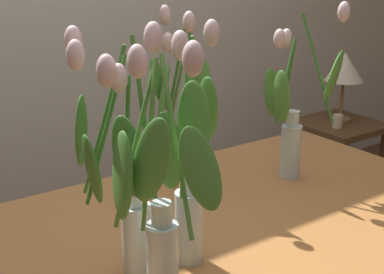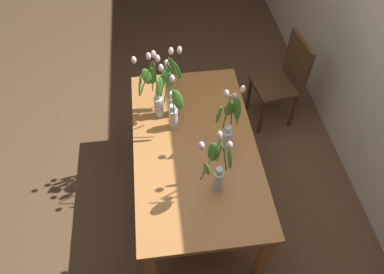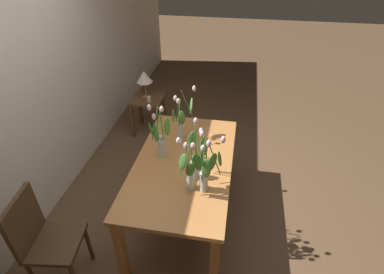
{
  "view_description": "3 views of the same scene",
  "coord_description": "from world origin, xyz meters",
  "px_view_note": "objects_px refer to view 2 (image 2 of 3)",
  "views": [
    {
      "loc": [
        -0.83,
        -1.06,
        1.43
      ],
      "look_at": [
        -0.07,
        0.03,
        0.99
      ],
      "focal_mm": 49.49,
      "sensor_mm": 36.0,
      "label": 1
    },
    {
      "loc": [
        1.59,
        -0.22,
        2.82
      ],
      "look_at": [
        0.05,
        -0.03,
        0.9
      ],
      "focal_mm": 33.54,
      "sensor_mm": 36.0,
      "label": 2
    },
    {
      "loc": [
        -2.12,
        -0.45,
        2.52
      ],
      "look_at": [
        0.1,
        -0.06,
        0.96
      ],
      "focal_mm": 27.94,
      "sensor_mm": 36.0,
      "label": 3
    }
  ],
  "objects_px": {
    "tulip_vase_0": "(170,90)",
    "dining_table": "(195,152)",
    "tulip_vase_2": "(154,93)",
    "tulip_vase_3": "(172,109)",
    "tulip_vase_4": "(218,170)",
    "tulip_vase_1": "(228,126)",
    "dining_chair": "(284,78)"
  },
  "relations": [
    {
      "from": "tulip_vase_0",
      "to": "tulip_vase_1",
      "type": "bearing_deg",
      "value": 42.89
    },
    {
      "from": "tulip_vase_3",
      "to": "tulip_vase_0",
      "type": "bearing_deg",
      "value": 177.6
    },
    {
      "from": "tulip_vase_0",
      "to": "tulip_vase_4",
      "type": "relative_size",
      "value": 1.01
    },
    {
      "from": "tulip_vase_1",
      "to": "tulip_vase_4",
      "type": "relative_size",
      "value": 0.98
    },
    {
      "from": "dining_table",
      "to": "tulip_vase_3",
      "type": "distance_m",
      "value": 0.38
    },
    {
      "from": "tulip_vase_4",
      "to": "dining_chair",
      "type": "distance_m",
      "value": 1.57
    },
    {
      "from": "dining_table",
      "to": "tulip_vase_4",
      "type": "relative_size",
      "value": 2.75
    },
    {
      "from": "dining_table",
      "to": "dining_chair",
      "type": "bearing_deg",
      "value": 131.5
    },
    {
      "from": "dining_table",
      "to": "tulip_vase_1",
      "type": "distance_m",
      "value": 0.38
    },
    {
      "from": "dining_table",
      "to": "tulip_vase_2",
      "type": "distance_m",
      "value": 0.54
    },
    {
      "from": "tulip_vase_2",
      "to": "dining_chair",
      "type": "distance_m",
      "value": 1.4
    },
    {
      "from": "tulip_vase_1",
      "to": "tulip_vase_2",
      "type": "distance_m",
      "value": 0.62
    },
    {
      "from": "tulip_vase_0",
      "to": "tulip_vase_3",
      "type": "bearing_deg",
      "value": -2.4
    },
    {
      "from": "tulip_vase_2",
      "to": "tulip_vase_4",
      "type": "relative_size",
      "value": 0.98
    },
    {
      "from": "tulip_vase_2",
      "to": "tulip_vase_3",
      "type": "xyz_separation_m",
      "value": [
        0.16,
        0.12,
        -0.02
      ]
    },
    {
      "from": "tulip_vase_0",
      "to": "tulip_vase_2",
      "type": "bearing_deg",
      "value": -88.15
    },
    {
      "from": "tulip_vase_2",
      "to": "tulip_vase_4",
      "type": "xyz_separation_m",
      "value": [
        0.73,
        0.36,
        -0.01
      ]
    },
    {
      "from": "dining_table",
      "to": "tulip_vase_2",
      "type": "xyz_separation_m",
      "value": [
        -0.35,
        -0.26,
        0.31
      ]
    },
    {
      "from": "tulip_vase_0",
      "to": "dining_table",
      "type": "bearing_deg",
      "value": 21.16
    },
    {
      "from": "tulip_vase_3",
      "to": "dining_chair",
      "type": "bearing_deg",
      "value": 120.84
    },
    {
      "from": "tulip_vase_2",
      "to": "tulip_vase_0",
      "type": "bearing_deg",
      "value": 91.85
    },
    {
      "from": "tulip_vase_1",
      "to": "tulip_vase_2",
      "type": "height_order",
      "value": "same"
    },
    {
      "from": "tulip_vase_1",
      "to": "tulip_vase_3",
      "type": "bearing_deg",
      "value": -121.28
    },
    {
      "from": "tulip_vase_4",
      "to": "tulip_vase_2",
      "type": "bearing_deg",
      "value": -153.77
    },
    {
      "from": "tulip_vase_3",
      "to": "dining_chair",
      "type": "distance_m",
      "value": 1.36
    },
    {
      "from": "tulip_vase_3",
      "to": "tulip_vase_4",
      "type": "height_order",
      "value": "tulip_vase_4"
    },
    {
      "from": "tulip_vase_0",
      "to": "dining_chair",
      "type": "relative_size",
      "value": 0.63
    },
    {
      "from": "dining_table",
      "to": "tulip_vase_2",
      "type": "bearing_deg",
      "value": -143.13
    },
    {
      "from": "tulip_vase_2",
      "to": "tulip_vase_3",
      "type": "bearing_deg",
      "value": 36.45
    },
    {
      "from": "dining_chair",
      "to": "tulip_vase_1",
      "type": "bearing_deg",
      "value": -39.84
    },
    {
      "from": "tulip_vase_0",
      "to": "tulip_vase_4",
      "type": "xyz_separation_m",
      "value": [
        0.73,
        0.23,
        -0.03
      ]
    },
    {
      "from": "dining_table",
      "to": "tulip_vase_3",
      "type": "relative_size",
      "value": 2.8
    }
  ]
}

